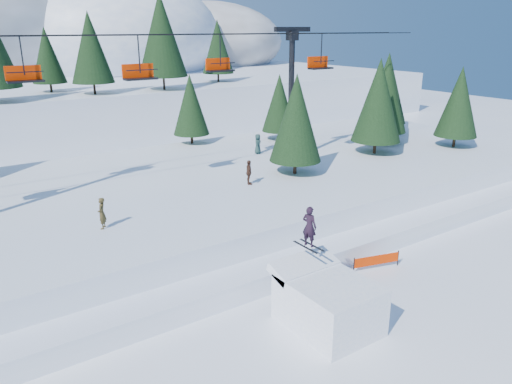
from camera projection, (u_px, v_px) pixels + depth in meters
ground at (311, 359)px, 20.15m from camera, size 160.00×160.00×0.00m
mid_shelf at (139, 205)px, 33.85m from camera, size 70.00×22.00×2.50m
berm at (212, 271)px, 26.24m from camera, size 70.00×6.00×1.10m
jump_kicker at (327, 301)px, 22.05m from camera, size 3.30×4.49×5.21m
chairlift at (139, 84)px, 31.70m from camera, size 46.35×3.21×10.28m
conifer_stand at (147, 120)px, 33.38m from camera, size 61.55×18.07×8.76m
distant_skiers at (156, 183)px, 31.60m from camera, size 25.18×9.84×1.72m
banner_near at (376, 260)px, 27.46m from camera, size 2.76×0.79×0.90m
banner_far at (352, 248)px, 28.92m from camera, size 2.65×1.12×0.90m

